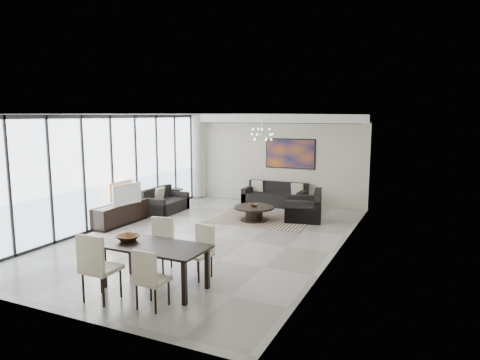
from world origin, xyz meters
The scene contains 20 objects.
room_shell centered at (0.46, 0.00, 1.45)m, with size 6.00×9.00×2.90m.
window_wall centered at (-2.86, 0.00, 1.47)m, with size 0.37×8.95×2.90m.
soffit centered at (0.00, 4.30, 2.77)m, with size 5.98×0.40×0.26m, color white.
painting centered at (0.50, 4.47, 1.65)m, with size 1.68×0.04×0.98m, color #C45E1B.
chandelier centered at (0.30, 2.50, 2.35)m, with size 0.66×0.66×0.71m.
rug centered at (0.49, 2.18, 0.01)m, with size 2.65×2.04×0.01m, color black.
coffee_table centered at (0.32, 1.91, 0.22)m, with size 1.11×1.11×0.39m.
bowl_coffee centered at (0.29, 1.94, 0.42)m, with size 0.21×0.21×0.07m, color brown.
sofa_main centered at (0.15, 4.07, 0.25)m, with size 2.02×0.82×0.73m.
loveseat centered at (-2.54, 1.75, 0.25)m, with size 0.81×1.45×0.72m.
armchair centered at (1.59, 2.52, 0.29)m, with size 1.16×1.20×0.85m.
side_table centered at (-2.65, 2.60, 0.38)m, with size 0.41×0.41×0.56m.
tv_console centered at (-2.76, 0.03, 0.28)m, with size 0.50×1.78×0.56m, color black.
television centered at (-2.60, 0.04, 0.83)m, with size 0.95×0.12×0.55m, color gray.
dining_table centered at (0.62, -3.10, 0.66)m, with size 1.81×0.92×0.75m.
dining_chair_sw centered at (0.14, -3.94, 0.64)m, with size 0.51×0.51×1.10m.
dining_chair_se centered at (1.03, -3.81, 0.54)m, with size 0.44×0.44×0.94m.
dining_chair_nw centered at (0.15, -2.27, 0.56)m, with size 0.50×0.50×0.97m.
dining_chair_ne centered at (1.06, -2.31, 0.53)m, with size 0.51×0.51×0.93m.
bowl_dining centered at (0.05, -3.07, 0.80)m, with size 0.38×0.38×0.09m, color brown.
Camera 1 is at (4.77, -8.74, 2.88)m, focal length 32.00 mm.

